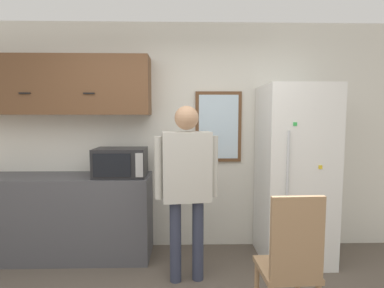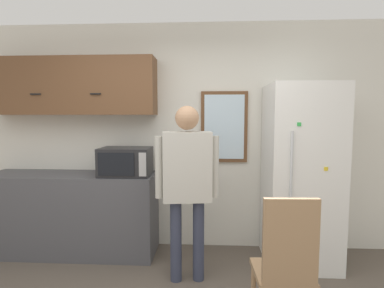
% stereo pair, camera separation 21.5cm
% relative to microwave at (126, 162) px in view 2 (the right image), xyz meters
% --- Properties ---
extents(back_wall, '(6.00, 0.06, 2.70)m').
position_rel_microwave_xyz_m(back_wall, '(0.56, 0.36, 0.26)').
color(back_wall, silver).
rests_on(back_wall, ground_plane).
extents(counter, '(1.95, 0.56, 0.94)m').
position_rel_microwave_xyz_m(counter, '(-0.67, 0.05, -0.63)').
color(counter, '#4C4C51').
rests_on(counter, ground_plane).
extents(upper_cabinets, '(1.95, 0.34, 0.66)m').
position_rel_microwave_xyz_m(upper_cabinets, '(-0.67, 0.17, 0.85)').
color(upper_cabinets, brown).
extents(microwave, '(0.56, 0.39, 0.31)m').
position_rel_microwave_xyz_m(microwave, '(0.00, 0.00, 0.00)').
color(microwave, '#232326').
rests_on(microwave, counter).
extents(person, '(0.60, 0.28, 1.70)m').
position_rel_microwave_xyz_m(person, '(0.73, -0.48, -0.05)').
color(person, '#33384C').
rests_on(person, ground_plane).
extents(refrigerator, '(0.73, 0.73, 1.94)m').
position_rel_microwave_xyz_m(refrigerator, '(1.92, -0.03, -0.13)').
color(refrigerator, white).
rests_on(refrigerator, ground_plane).
extents(chair, '(0.42, 0.42, 1.06)m').
position_rel_microwave_xyz_m(chair, '(1.47, -1.23, -0.52)').
color(chair, '#997551').
rests_on(chair, ground_plane).
extents(window, '(0.55, 0.05, 0.84)m').
position_rel_microwave_xyz_m(window, '(1.11, 0.32, 0.38)').
color(window, brown).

